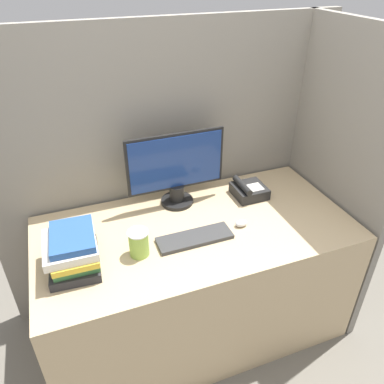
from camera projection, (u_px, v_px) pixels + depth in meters
ground_plane at (222, 380)px, 2.00m from camera, size 12.00×12.00×0.00m
cubicle_panel_rear at (170, 172)px, 2.20m from camera, size 2.01×0.04×1.68m
cubicle_panel_right at (332, 179)px, 2.13m from camera, size 0.04×0.85×1.68m
desk at (196, 280)px, 2.11m from camera, size 1.61×0.79×0.75m
monitor at (176, 171)px, 2.00m from camera, size 0.53×0.18×0.42m
keyboard at (195, 238)px, 1.82m from camera, size 0.37×0.12×0.02m
mouse at (241, 223)px, 1.91m from camera, size 0.06×0.04×0.04m
coffee_cup at (139, 243)px, 1.71m from camera, size 0.10×0.10×0.13m
book_stack at (73, 251)px, 1.63m from camera, size 0.23×0.30×0.18m
desk_telephone at (249, 190)px, 2.14m from camera, size 0.18×0.18×0.10m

